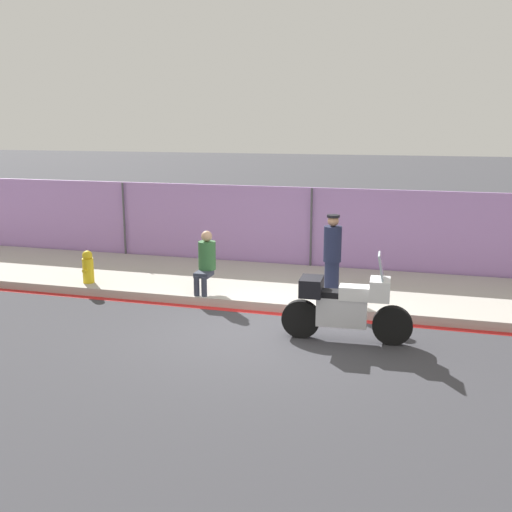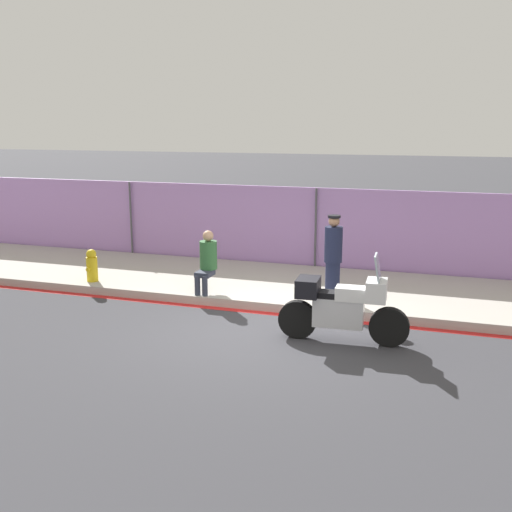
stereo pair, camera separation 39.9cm
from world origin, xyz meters
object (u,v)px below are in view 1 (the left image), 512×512
Objects in this scene: officer_standing at (332,255)px; person_seated_on_curb at (206,259)px; fire_hydrant at (88,267)px; motorcycle at (345,305)px.

officer_standing is 2.53m from person_seated_on_curb.
fire_hydrant is (-5.19, -0.43, -0.49)m from officer_standing.
fire_hydrant is (-5.72, 1.56, -0.09)m from motorcycle.
fire_hydrant is (-2.69, -0.04, -0.34)m from person_seated_on_curb.
person_seated_on_curb is 2.71m from fire_hydrant.
motorcycle is at bearing -75.10° from officer_standing.
person_seated_on_curb is 1.77× the size of fire_hydrant.
motorcycle reaches higher than person_seated_on_curb.
motorcycle is at bearing -15.27° from fire_hydrant.
motorcycle is at bearing -27.82° from person_seated_on_curb.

